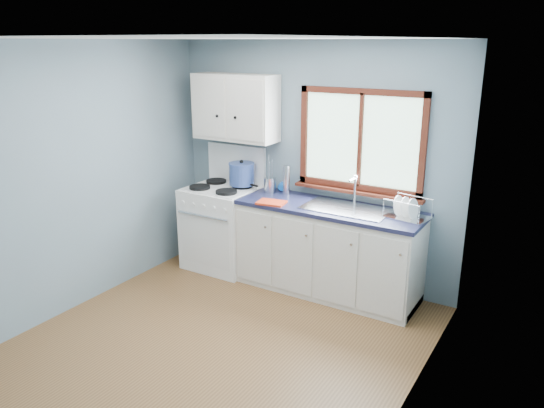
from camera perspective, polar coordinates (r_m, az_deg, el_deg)
The scene contains 18 objects.
floor at distance 4.65m, azimuth -6.51°, elevation -15.35°, with size 3.20×3.60×0.02m, color brown.
ceiling at distance 3.93m, azimuth -7.80°, elevation 17.40°, with size 3.20×3.60×0.02m, color white.
wall_back at distance 5.60m, azimuth 4.40°, elevation 4.39°, with size 3.20×0.02×2.50m, color slate.
wall_left at distance 5.24m, azimuth -21.11°, elevation 2.38°, with size 0.02×3.60×2.50m, color slate.
wall_right at distance 3.41m, azimuth 14.78°, elevation -4.61°, with size 0.02×3.60×2.50m, color slate.
gas_range at distance 6.02m, azimuth -5.33°, elevation -2.23°, with size 0.76×0.69×1.36m.
base_cabinets at distance 5.43m, azimuth 6.02°, elevation -5.38°, with size 1.85×0.60×0.88m.
countertop at distance 5.26m, azimuth 6.18°, elevation -0.45°, with size 1.89×0.64×0.04m, color black.
sink at distance 5.21m, azimuth 7.96°, elevation -1.18°, with size 0.84×0.46×0.44m.
window at distance 5.31m, azimuth 9.45°, elevation 5.98°, with size 1.36×0.10×1.03m.
upper_cabinets at distance 5.78m, azimuth -3.97°, elevation 10.33°, with size 0.95×0.35×0.70m.
skillet at distance 5.87m, azimuth -3.19°, elevation 2.34°, with size 0.38×0.29×0.05m.
stockpot at distance 5.84m, azimuth -3.28°, elevation 3.28°, with size 0.37×0.37×0.28m.
utensil_crock at distance 5.70m, azimuth -0.22°, elevation 2.09°, with size 0.14×0.14×0.40m.
thermos at distance 5.61m, azimuth 1.58°, elevation 2.60°, with size 0.07×0.07×0.31m, color silver.
soap_bottle at distance 5.71m, azimuth 1.04°, elevation 2.48°, with size 0.09×0.09×0.23m, color blue.
dish_towel at distance 5.31m, azimuth -0.06°, elevation 0.16°, with size 0.28×0.20×0.02m, color red.
dish_rack at distance 5.03m, azimuth 14.28°, elevation -0.87°, with size 0.42×0.34×0.19m.
Camera 1 is at (2.45, -3.07, 2.48)m, focal length 35.00 mm.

